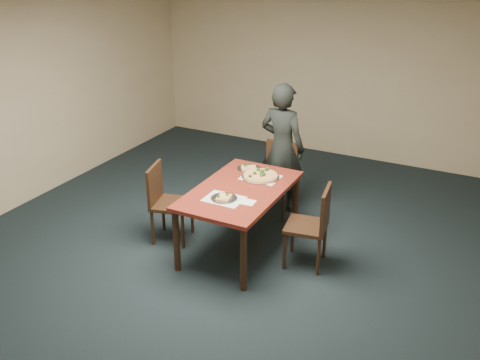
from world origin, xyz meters
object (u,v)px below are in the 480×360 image
at_px(chair_right, 314,222).
at_px(slice_plate_far, 249,168).
at_px(dining_table, 240,196).
at_px(chair_far, 278,173).
at_px(pizza_pan, 261,176).
at_px(diner, 282,147).
at_px(slice_plate_near, 224,198).
at_px(chair_left, 165,198).

bearing_deg(chair_right, slice_plate_far, -124.04).
relative_size(dining_table, chair_far, 1.65).
bearing_deg(chair_far, pizza_pan, -84.50).
relative_size(diner, pizza_pan, 3.86).
bearing_deg(slice_plate_near, dining_table, 84.36).
bearing_deg(dining_table, slice_plate_near, -95.64).
xyz_separation_m(dining_table, pizza_pan, (0.07, 0.37, 0.12)).
bearing_deg(slice_plate_far, diner, 77.50).
distance_m(dining_table, chair_left, 0.90).
bearing_deg(slice_plate_far, pizza_pan, -34.94).
bearing_deg(diner, chair_right, 132.76).
bearing_deg(dining_table, slice_plate_far, 106.47).
distance_m(dining_table, pizza_pan, 0.39).
bearing_deg(pizza_pan, slice_plate_near, -98.71).
xyz_separation_m(pizza_pan, slice_plate_far, (-0.23, 0.16, -0.01)).
distance_m(chair_right, pizza_pan, 0.86).
bearing_deg(pizza_pan, diner, 95.84).
relative_size(slice_plate_near, slice_plate_far, 1.00).
bearing_deg(chair_left, diner, -47.11).
relative_size(pizza_pan, slice_plate_far, 1.53).
height_order(dining_table, pizza_pan, pizza_pan).
relative_size(chair_far, chair_left, 1.00).
xyz_separation_m(chair_right, diner, (-0.85, 1.13, 0.31)).
bearing_deg(slice_plate_far, slice_plate_near, -81.42).
bearing_deg(chair_left, chair_right, -97.00).
xyz_separation_m(chair_far, slice_plate_near, (-0.03, -1.38, 0.25)).
distance_m(chair_right, slice_plate_near, 0.97).
relative_size(diner, slice_plate_far, 5.90).
distance_m(dining_table, slice_plate_near, 0.33).
xyz_separation_m(chair_left, slice_plate_far, (0.72, 0.71, 0.25)).
bearing_deg(slice_plate_near, chair_right, 22.86).
xyz_separation_m(diner, pizza_pan, (0.08, -0.82, -0.05)).
distance_m(diner, slice_plate_far, 0.68).
relative_size(chair_left, diner, 0.55).
distance_m(pizza_pan, slice_plate_far, 0.28).
bearing_deg(slice_plate_near, chair_left, 171.39).
bearing_deg(chair_far, slice_plate_far, -106.56).
bearing_deg(slice_plate_far, chair_left, -135.21).
distance_m(dining_table, diner, 1.20).
bearing_deg(slice_plate_far, dining_table, -73.53).
relative_size(chair_left, slice_plate_far, 3.25).
distance_m(chair_left, diner, 1.65).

